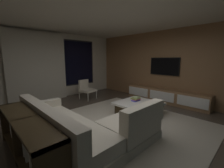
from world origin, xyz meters
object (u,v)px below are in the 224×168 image
(coffee_table, at_px, (138,108))
(console_table_behind_couch, at_px, (27,137))
(mounted_tv, at_px, (164,66))
(book_stack_on_coffee_table, at_px, (136,99))
(accent_chair_near_window, at_px, (86,88))
(sectional_couch, at_px, (82,129))
(media_console, at_px, (165,96))

(coffee_table, height_order, console_table_behind_couch, console_table_behind_couch)
(mounted_tv, relative_size, console_table_behind_couch, 0.55)
(book_stack_on_coffee_table, distance_m, accent_chair_near_window, 2.38)
(mounted_tv, bearing_deg, console_table_behind_couch, -177.81)
(sectional_couch, xyz_separation_m, media_console, (3.74, 0.12, -0.04))
(console_table_behind_couch, bearing_deg, coffee_table, -0.29)
(coffee_table, relative_size, accent_chair_near_window, 1.49)
(sectional_couch, relative_size, coffee_table, 2.16)
(media_console, xyz_separation_m, mounted_tv, (0.18, 0.20, 1.10))
(sectional_couch, height_order, console_table_behind_couch, sectional_couch)
(coffee_table, relative_size, console_table_behind_couch, 0.55)
(coffee_table, bearing_deg, mounted_tv, 6.05)
(book_stack_on_coffee_table, height_order, mounted_tv, mounted_tv)
(sectional_couch, xyz_separation_m, console_table_behind_couch, (-0.91, 0.13, 0.12))
(media_console, bearing_deg, console_table_behind_couch, 179.84)
(sectional_couch, relative_size, accent_chair_near_window, 3.21)
(media_console, bearing_deg, mounted_tv, 47.54)
(accent_chair_near_window, bearing_deg, book_stack_on_coffee_table, -85.33)
(book_stack_on_coffee_table, height_order, console_table_behind_couch, console_table_behind_couch)
(accent_chair_near_window, distance_m, media_console, 3.12)
(sectional_couch, bearing_deg, book_stack_on_coffee_table, 7.62)
(book_stack_on_coffee_table, bearing_deg, sectional_couch, -172.38)
(coffee_table, relative_size, book_stack_on_coffee_table, 3.96)
(coffee_table, relative_size, mounted_tv, 1.01)
(coffee_table, xyz_separation_m, console_table_behind_couch, (-2.95, 0.01, 0.23))
(accent_chair_near_window, relative_size, media_console, 0.25)
(accent_chair_near_window, bearing_deg, coffee_table, -87.76)
(coffee_table, distance_m, accent_chair_near_window, 2.56)
(sectional_couch, relative_size, mounted_tv, 2.18)
(coffee_table, bearing_deg, book_stack_on_coffee_table, 60.88)
(sectional_couch, xyz_separation_m, accent_chair_near_window, (1.94, 2.66, 0.14))
(accent_chair_near_window, bearing_deg, console_table_behind_couch, -138.43)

